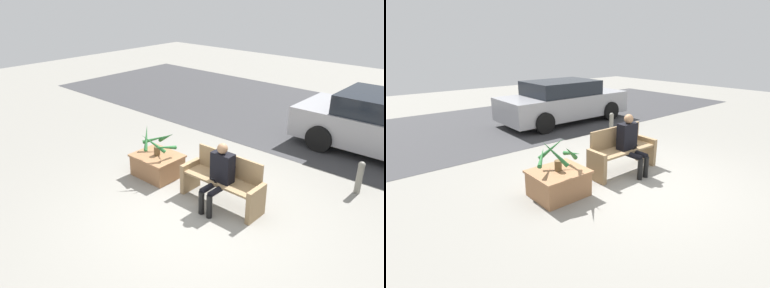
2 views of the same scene
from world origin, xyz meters
TOP-DOWN VIEW (x-y plane):
  - ground_plane at (0.00, 0.00)m, footprint 30.00×30.00m
  - road_surface at (0.00, 6.08)m, footprint 20.00×6.00m
  - bench at (0.13, 0.62)m, footprint 1.59×0.50m
  - person_seated at (0.18, 0.44)m, footprint 0.40×0.62m
  - planter_box at (-1.53, 0.55)m, footprint 0.95×0.80m
  - potted_plant at (-1.52, 0.56)m, footprint 0.79×0.79m
  - parked_car at (1.79, 4.88)m, footprint 4.45×1.98m
  - bollard_post at (1.86, 2.63)m, footprint 0.13×0.13m

SIDE VIEW (x-z plane):
  - ground_plane at x=0.00m, z-range 0.00..0.00m
  - road_surface at x=0.00m, z-range 0.00..0.01m
  - planter_box at x=-1.53m, z-range 0.02..0.49m
  - bollard_post at x=1.86m, z-range 0.02..0.68m
  - bench at x=0.13m, z-range -0.02..0.90m
  - person_seated at x=0.18m, z-range 0.07..1.29m
  - parked_car at x=1.79m, z-range 0.00..1.40m
  - potted_plant at x=-1.52m, z-range 0.45..1.06m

